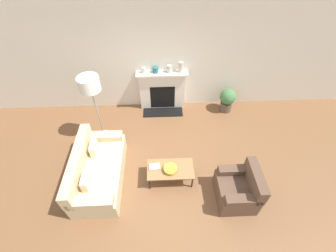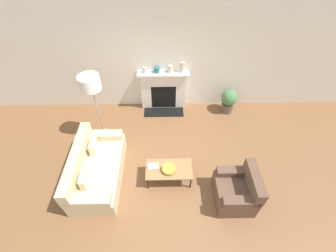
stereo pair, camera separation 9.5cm
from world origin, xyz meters
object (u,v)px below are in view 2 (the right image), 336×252
at_px(armchair_near, 237,191).
at_px(mantel_vase_left, 145,70).
at_px(fireplace, 164,91).
at_px(bowl, 169,169).
at_px(book, 153,166).
at_px(potted_plant, 229,100).
at_px(mantel_vase_center_right, 170,69).
at_px(mantel_vase_right, 182,67).
at_px(couch, 96,169).
at_px(coffee_table, 169,170).
at_px(floor_lamp, 91,86).
at_px(mantel_vase_center_left, 157,70).

xyz_separation_m(armchair_near, mantel_vase_left, (-1.90, 2.95, 0.91)).
height_order(fireplace, bowl, fireplace).
bearing_deg(bowl, fireplace, 92.23).
distance_m(fireplace, armchair_near, 3.27).
xyz_separation_m(armchair_near, book, (-1.65, 0.55, 0.08)).
bearing_deg(potted_plant, mantel_vase_center_right, 171.19).
height_order(bowl, mantel_vase_right, mantel_vase_right).
bearing_deg(couch, coffee_table, -93.04).
height_order(coffee_table, mantel_vase_left, mantel_vase_left).
bearing_deg(coffee_table, potted_plant, 52.36).
height_order(mantel_vase_center_right, mantel_vase_right, mantel_vase_right).
relative_size(floor_lamp, potted_plant, 2.51).
relative_size(book, mantel_vase_center_left, 1.66).
xyz_separation_m(armchair_near, bowl, (-1.33, 0.45, 0.12)).
relative_size(armchair_near, potted_plant, 1.20).
relative_size(armchair_near, bowl, 3.05).
relative_size(floor_lamp, mantel_vase_right, 6.21).
relative_size(coffee_table, potted_plant, 1.38).
xyz_separation_m(couch, mantel_vase_center_left, (1.29, 2.37, 0.93)).
bearing_deg(mantel_vase_center_right, book, -99.80).
relative_size(bowl, book, 1.12).
distance_m(armchair_near, coffee_table, 1.41).
bearing_deg(mantel_vase_center_left, armchair_near, -61.59).
height_order(bowl, mantel_vase_center_left, mantel_vase_center_left).
distance_m(coffee_table, mantel_vase_right, 2.66).
bearing_deg(mantel_vase_center_right, coffee_table, -91.97).
bearing_deg(mantel_vase_left, coffee_table, -76.83).
xyz_separation_m(mantel_vase_left, potted_plant, (2.28, -0.25, -0.83)).
bearing_deg(mantel_vase_center_left, couch, -118.54).
height_order(armchair_near, floor_lamp, floor_lamp).
relative_size(fireplace, book, 5.50).
distance_m(book, mantel_vase_right, 2.66).
bearing_deg(mantel_vase_left, fireplace, -1.74).
distance_m(armchair_near, book, 1.74).
bearing_deg(floor_lamp, mantel_vase_right, 28.47).
relative_size(floor_lamp, mantel_vase_left, 11.74).
xyz_separation_m(couch, coffee_table, (1.56, -0.08, 0.06)).
bearing_deg(bowl, mantel_vase_center_left, 96.03).
relative_size(couch, mantel_vase_left, 12.04).
height_order(fireplace, armchair_near, fireplace).
bearing_deg(armchair_near, bowl, -108.71).
distance_m(mantel_vase_left, mantel_vase_center_left, 0.31).
height_order(fireplace, book, fireplace).
distance_m(couch, armchair_near, 2.94).
relative_size(fireplace, floor_lamp, 0.77).
height_order(couch, book, couch).
xyz_separation_m(bowl, potted_plant, (1.71, 2.24, -0.04)).
bearing_deg(book, couch, 172.92).
bearing_deg(armchair_near, coffee_table, -110.28).
relative_size(fireplace, couch, 0.75).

